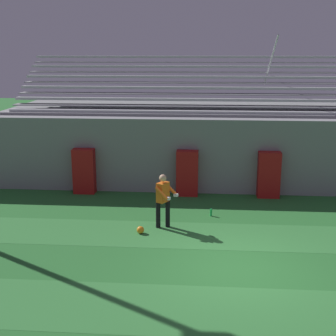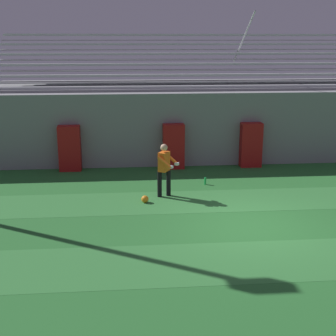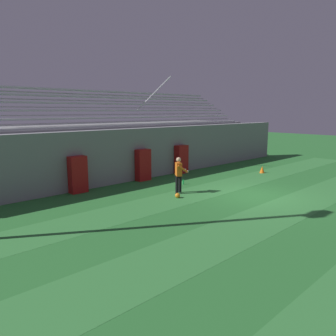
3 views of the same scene
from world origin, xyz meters
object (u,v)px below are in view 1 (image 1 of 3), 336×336
at_px(soccer_ball, 140,230).
at_px(water_bottle, 211,212).
at_px(padding_pillar_far_left, 84,171).
at_px(goalkeeper, 163,198).
at_px(padding_pillar_gate_right, 269,175).
at_px(padding_pillar_gate_left, 187,173).

relative_size(soccer_ball, water_bottle, 0.92).
xyz_separation_m(padding_pillar_far_left, soccer_ball, (2.64, -3.85, -0.74)).
xyz_separation_m(goalkeeper, soccer_ball, (-0.64, -0.55, -0.84)).
bearing_deg(soccer_ball, padding_pillar_gate_right, 42.39).
distance_m(padding_pillar_gate_right, padding_pillar_far_left, 6.85).
xyz_separation_m(padding_pillar_gate_left, water_bottle, (0.87, -2.19, -0.73)).
height_order(padding_pillar_far_left, goalkeeper, padding_pillar_far_left).
distance_m(padding_pillar_far_left, goalkeeper, 4.65).
bearing_deg(padding_pillar_far_left, goalkeeper, -45.26).
height_order(padding_pillar_gate_left, padding_pillar_gate_right, same).
distance_m(padding_pillar_gate_left, soccer_ball, 4.11).
bearing_deg(goalkeeper, padding_pillar_gate_right, 42.68).
xyz_separation_m(padding_pillar_gate_right, goalkeeper, (-3.58, -3.30, 0.11)).
height_order(soccer_ball, water_bottle, water_bottle).
height_order(padding_pillar_gate_right, padding_pillar_far_left, same).
bearing_deg(soccer_ball, padding_pillar_gate_left, 72.19).
height_order(padding_pillar_far_left, water_bottle, padding_pillar_far_left).
xyz_separation_m(padding_pillar_far_left, goalkeeper, (3.27, -3.30, 0.11)).
bearing_deg(padding_pillar_gate_right, soccer_ball, -137.61).
xyz_separation_m(padding_pillar_gate_right, padding_pillar_far_left, (-6.85, 0.00, 0.00)).
bearing_deg(padding_pillar_far_left, padding_pillar_gate_left, 0.00).
xyz_separation_m(padding_pillar_far_left, water_bottle, (4.74, -2.19, -0.73)).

